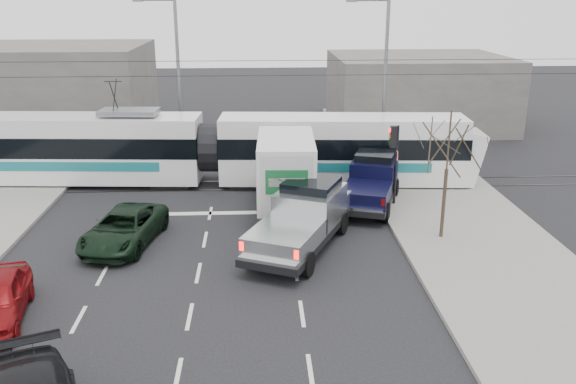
{
  "coord_description": "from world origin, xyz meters",
  "views": [
    {
      "loc": [
        0.43,
        -19.39,
        9.33
      ],
      "look_at": [
        1.61,
        3.38,
        1.8
      ],
      "focal_mm": 38.0,
      "sensor_mm": 36.0,
      "label": 1
    }
  ],
  "objects_px": {
    "tram": "(210,149)",
    "box_truck": "(286,174)",
    "traffic_signal": "(394,148)",
    "street_lamp_far": "(175,69)",
    "silver_pickup": "(304,216)",
    "bare_tree": "(448,146)",
    "green_car": "(124,228)",
    "navy_pickup": "(372,181)",
    "street_lamp_near": "(382,72)"
  },
  "relations": [
    {
      "from": "bare_tree",
      "to": "traffic_signal",
      "type": "distance_m",
      "value": 4.28
    },
    {
      "from": "traffic_signal",
      "to": "bare_tree",
      "type": "bearing_deg",
      "value": -74.24
    },
    {
      "from": "traffic_signal",
      "to": "silver_pickup",
      "type": "bearing_deg",
      "value": -135.62
    },
    {
      "from": "bare_tree",
      "to": "silver_pickup",
      "type": "height_order",
      "value": "bare_tree"
    },
    {
      "from": "traffic_signal",
      "to": "street_lamp_near",
      "type": "xyz_separation_m",
      "value": [
        0.84,
        7.5,
        2.37
      ]
    },
    {
      "from": "box_truck",
      "to": "traffic_signal",
      "type": "bearing_deg",
      "value": 5.06
    },
    {
      "from": "street_lamp_near",
      "to": "green_car",
      "type": "height_order",
      "value": "street_lamp_near"
    },
    {
      "from": "navy_pickup",
      "to": "street_lamp_near",
      "type": "bearing_deg",
      "value": 95.57
    },
    {
      "from": "silver_pickup",
      "to": "box_truck",
      "type": "relative_size",
      "value": 0.98
    },
    {
      "from": "silver_pickup",
      "to": "box_truck",
      "type": "xyz_separation_m",
      "value": [
        -0.5,
        3.97,
        0.52
      ]
    },
    {
      "from": "street_lamp_far",
      "to": "tram",
      "type": "xyz_separation_m",
      "value": [
        2.22,
        -5.61,
        -3.28
      ]
    },
    {
      "from": "bare_tree",
      "to": "green_car",
      "type": "bearing_deg",
      "value": 179.12
    },
    {
      "from": "traffic_signal",
      "to": "navy_pickup",
      "type": "relative_size",
      "value": 0.62
    },
    {
      "from": "tram",
      "to": "box_truck",
      "type": "xyz_separation_m",
      "value": [
        3.62,
        -4.15,
        -0.13
      ]
    },
    {
      "from": "street_lamp_near",
      "to": "navy_pickup",
      "type": "distance_m",
      "value": 8.4
    },
    {
      "from": "navy_pickup",
      "to": "green_car",
      "type": "distance_m",
      "value": 11.16
    },
    {
      "from": "street_lamp_near",
      "to": "street_lamp_far",
      "type": "relative_size",
      "value": 1.0
    },
    {
      "from": "bare_tree",
      "to": "green_car",
      "type": "distance_m",
      "value": 12.74
    },
    {
      "from": "street_lamp_far",
      "to": "street_lamp_near",
      "type": "bearing_deg",
      "value": -9.87
    },
    {
      "from": "street_lamp_near",
      "to": "box_truck",
      "type": "bearing_deg",
      "value": -126.12
    },
    {
      "from": "tram",
      "to": "box_truck",
      "type": "bearing_deg",
      "value": -45.12
    },
    {
      "from": "tram",
      "to": "green_car",
      "type": "height_order",
      "value": "tram"
    },
    {
      "from": "street_lamp_near",
      "to": "box_truck",
      "type": "xyz_separation_m",
      "value": [
        -5.66,
        -7.76,
        -3.4
      ]
    },
    {
      "from": "street_lamp_far",
      "to": "box_truck",
      "type": "relative_size",
      "value": 1.29
    },
    {
      "from": "green_car",
      "to": "box_truck",
      "type": "bearing_deg",
      "value": 39.86
    },
    {
      "from": "box_truck",
      "to": "green_car",
      "type": "xyz_separation_m",
      "value": [
        -6.41,
        -3.55,
        -1.04
      ]
    },
    {
      "from": "bare_tree",
      "to": "silver_pickup",
      "type": "xyz_separation_m",
      "value": [
        -5.45,
        -0.23,
        -2.61
      ]
    },
    {
      "from": "bare_tree",
      "to": "box_truck",
      "type": "height_order",
      "value": "bare_tree"
    },
    {
      "from": "traffic_signal",
      "to": "street_lamp_far",
      "type": "distance_m",
      "value": 14.47
    },
    {
      "from": "street_lamp_far",
      "to": "box_truck",
      "type": "bearing_deg",
      "value": -59.1
    },
    {
      "from": "street_lamp_near",
      "to": "box_truck",
      "type": "relative_size",
      "value": 1.29
    },
    {
      "from": "street_lamp_far",
      "to": "silver_pickup",
      "type": "bearing_deg",
      "value": -65.23
    },
    {
      "from": "box_truck",
      "to": "navy_pickup",
      "type": "height_order",
      "value": "box_truck"
    },
    {
      "from": "traffic_signal",
      "to": "box_truck",
      "type": "height_order",
      "value": "traffic_signal"
    },
    {
      "from": "traffic_signal",
      "to": "box_truck",
      "type": "xyz_separation_m",
      "value": [
        -4.82,
        -0.25,
        -1.03
      ]
    },
    {
      "from": "box_truck",
      "to": "navy_pickup",
      "type": "distance_m",
      "value": 4.04
    },
    {
      "from": "navy_pickup",
      "to": "green_car",
      "type": "xyz_separation_m",
      "value": [
        -10.37,
        -4.11,
        -0.46
      ]
    },
    {
      "from": "traffic_signal",
      "to": "green_car",
      "type": "relative_size",
      "value": 0.75
    },
    {
      "from": "street_lamp_near",
      "to": "silver_pickup",
      "type": "height_order",
      "value": "street_lamp_near"
    },
    {
      "from": "street_lamp_far",
      "to": "navy_pickup",
      "type": "height_order",
      "value": "street_lamp_far"
    },
    {
      "from": "navy_pickup",
      "to": "green_car",
      "type": "bearing_deg",
      "value": -139.51
    },
    {
      "from": "box_truck",
      "to": "green_car",
      "type": "relative_size",
      "value": 1.45
    },
    {
      "from": "traffic_signal",
      "to": "street_lamp_near",
      "type": "height_order",
      "value": "street_lamp_near"
    },
    {
      "from": "tram",
      "to": "green_car",
      "type": "relative_size",
      "value": 5.29
    },
    {
      "from": "green_car",
      "to": "bare_tree",
      "type": "bearing_deg",
      "value": 9.97
    },
    {
      "from": "silver_pickup",
      "to": "traffic_signal",
      "type": "bearing_deg",
      "value": 68.62
    },
    {
      "from": "bare_tree",
      "to": "street_lamp_far",
      "type": "relative_size",
      "value": 0.56
    },
    {
      "from": "traffic_signal",
      "to": "street_lamp_near",
      "type": "distance_m",
      "value": 7.91
    },
    {
      "from": "silver_pickup",
      "to": "green_car",
      "type": "distance_m",
      "value": 6.94
    },
    {
      "from": "navy_pickup",
      "to": "street_lamp_far",
      "type": "bearing_deg",
      "value": 155.66
    }
  ]
}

